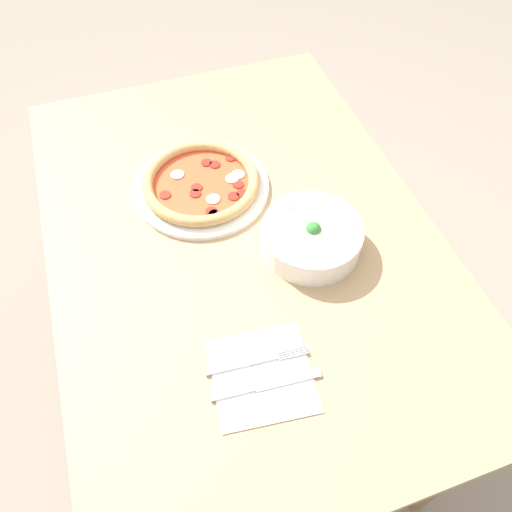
# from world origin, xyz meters

# --- Properties ---
(ground_plane) EXTENTS (8.00, 8.00, 0.00)m
(ground_plane) POSITION_xyz_m (0.00, 0.00, 0.00)
(ground_plane) COLOR gray
(dining_table) EXTENTS (1.21, 0.83, 0.76)m
(dining_table) POSITION_xyz_m (0.00, 0.00, 0.65)
(dining_table) COLOR tan
(dining_table) RESTS_ON ground_plane
(pizza) EXTENTS (0.32, 0.32, 0.04)m
(pizza) POSITION_xyz_m (-0.15, -0.05, 0.78)
(pizza) COLOR white
(pizza) RESTS_ON dining_table
(bowl) EXTENTS (0.21, 0.21, 0.08)m
(bowl) POSITION_xyz_m (0.09, 0.13, 0.80)
(bowl) COLOR white
(bowl) RESTS_ON dining_table
(napkin) EXTENTS (0.20, 0.20, 0.00)m
(napkin) POSITION_xyz_m (0.33, -0.07, 0.76)
(napkin) COLOR white
(napkin) RESTS_ON dining_table
(fork) EXTENTS (0.03, 0.19, 0.00)m
(fork) POSITION_xyz_m (0.31, -0.07, 0.77)
(fork) COLOR silver
(fork) RESTS_ON napkin
(knife) EXTENTS (0.03, 0.20, 0.01)m
(knife) POSITION_xyz_m (0.35, -0.08, 0.77)
(knife) COLOR silver
(knife) RESTS_ON napkin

